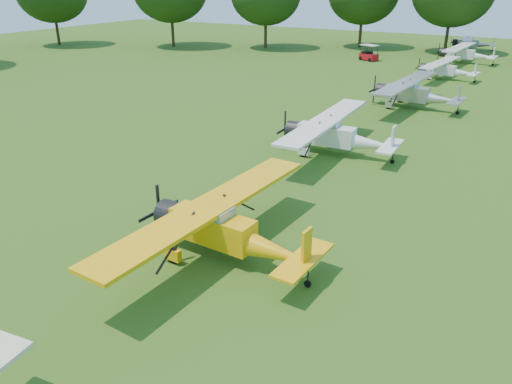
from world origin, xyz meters
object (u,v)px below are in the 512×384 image
at_px(aircraft_6, 465,53).
at_px(aircraft_7, 472,42).
at_px(aircraft_3, 335,133).
at_px(aircraft_4, 414,92).
at_px(aircraft_5, 446,68).
at_px(golf_cart, 368,55).
at_px(aircraft_2, 224,227).

distance_m(aircraft_6, aircraft_7, 13.23).
height_order(aircraft_3, aircraft_4, aircraft_4).
xyz_separation_m(aircraft_5, golf_cart, (-11.14, 8.49, -0.50)).
height_order(aircraft_2, golf_cart, aircraft_2).
relative_size(aircraft_3, aircraft_7, 1.20).
bearing_deg(aircraft_6, aircraft_3, -87.22).
bearing_deg(aircraft_7, aircraft_4, -94.35).
height_order(aircraft_3, aircraft_7, aircraft_3).
xyz_separation_m(aircraft_3, aircraft_4, (1.39, 14.25, 0.01)).
distance_m(aircraft_2, aircraft_7, 67.95).
distance_m(aircraft_2, aircraft_6, 54.76).
bearing_deg(aircraft_3, aircraft_6, 86.55).
height_order(aircraft_2, aircraft_3, aircraft_2).
relative_size(aircraft_2, aircraft_7, 1.21).
height_order(aircraft_7, golf_cart, golf_cart).
xyz_separation_m(aircraft_3, aircraft_6, (1.41, 40.88, -0.07)).
bearing_deg(golf_cart, aircraft_2, -53.68).
relative_size(aircraft_5, aircraft_7, 1.02).
distance_m(aircraft_4, golf_cart, 25.41).
xyz_separation_m(aircraft_2, golf_cart, (-10.64, 50.93, -0.72)).
bearing_deg(aircraft_6, aircraft_7, 99.18).
bearing_deg(aircraft_4, aircraft_6, 94.10).
bearing_deg(aircraft_4, aircraft_2, -86.98).
relative_size(aircraft_3, golf_cart, 4.46).
bearing_deg(aircraft_2, aircraft_3, 97.03).
relative_size(aircraft_2, aircraft_6, 1.06).
xyz_separation_m(aircraft_2, aircraft_5, (0.50, 42.43, -0.22)).
distance_m(aircraft_2, golf_cart, 52.03).
bearing_deg(aircraft_5, aircraft_2, -84.28).
xyz_separation_m(aircraft_3, golf_cart, (-9.78, 37.05, -0.71)).
height_order(aircraft_4, aircraft_7, aircraft_4).
relative_size(aircraft_4, aircraft_5, 1.19).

